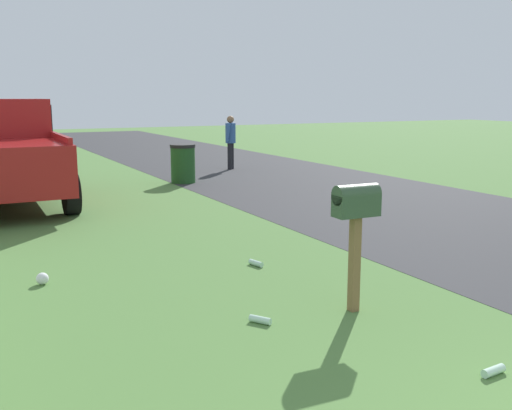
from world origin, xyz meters
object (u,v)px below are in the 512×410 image
Objects in this scene: pickup_truck at (4,149)px; trash_bin at (183,164)px; pedestrian at (231,139)px; mailbox at (356,211)px.

trash_bin is (1.03, -4.18, -0.62)m from pickup_truck.
trash_bin is 3.05m from pedestrian.
mailbox is 11.99m from pedestrian.
pedestrian is (11.35, -3.87, -0.12)m from mailbox.
pickup_truck reaches higher than mailbox.
pickup_truck is (8.30, 2.56, 0.08)m from mailbox.
mailbox is 1.34× the size of trash_bin.
mailbox is 8.68m from pickup_truck.
pickup_truck is 5.26× the size of trash_bin.
pickup_truck is 3.22× the size of pedestrian.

